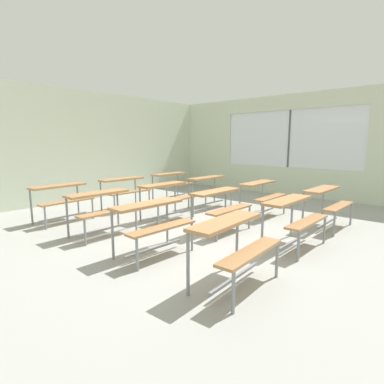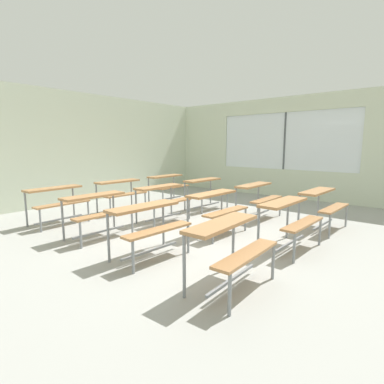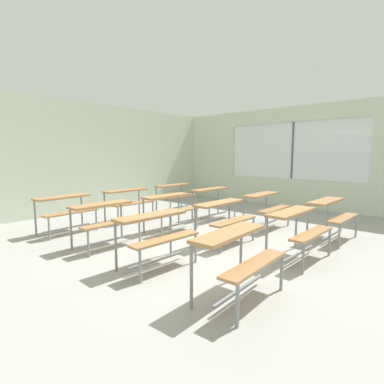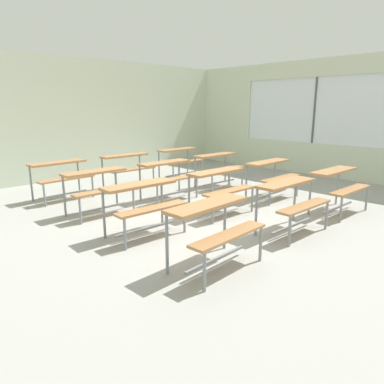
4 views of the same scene
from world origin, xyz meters
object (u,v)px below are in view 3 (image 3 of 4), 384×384
at_px(desk_bench_r1c1, 224,212).
at_px(desk_bench_r3c0, 66,205).
at_px(desk_bench_r1c2, 266,202).
at_px(desk_bench_r2c1, 170,204).
at_px(desk_bench_r0c2, 332,210).
at_px(desk_bench_r0c0, 238,249).
at_px(desk_bench_r3c1, 128,197).
at_px(desk_bench_r3c2, 175,191).
at_px(desk_bench_r2c2, 213,196).
at_px(desk_bench_r1c0, 156,228).
at_px(desk_bench_r2c0, 105,214).
at_px(desk_bench_r0c1, 298,223).

height_order(desk_bench_r1c1, desk_bench_r3c0, same).
height_order(desk_bench_r1c2, desk_bench_r2c1, same).
bearing_deg(desk_bench_r0c2, desk_bench_r3c0, 127.71).
bearing_deg(desk_bench_r0c0, desk_bench_r0c2, -2.86).
bearing_deg(desk_bench_r1c1, desk_bench_r0c0, -139.11).
distance_m(desk_bench_r3c1, desk_bench_r3c2, 1.61).
xyz_separation_m(desk_bench_r1c1, desk_bench_r2c2, (1.55, 1.45, 0.00)).
xyz_separation_m(desk_bench_r2c1, desk_bench_r3c2, (1.61, 1.45, 0.00)).
height_order(desk_bench_r1c0, desk_bench_r3c2, same).
height_order(desk_bench_r2c1, desk_bench_r3c2, same).
relative_size(desk_bench_r0c2, desk_bench_r2c0, 1.01).
height_order(desk_bench_r1c0, desk_bench_r3c1, same).
height_order(desk_bench_r0c1, desk_bench_r2c2, same).
bearing_deg(desk_bench_r1c2, desk_bench_r3c1, 118.19).
bearing_deg(desk_bench_r3c0, desk_bench_r1c0, -93.05).
relative_size(desk_bench_r2c2, desk_bench_r3c1, 1.01).
height_order(desk_bench_r0c1, desk_bench_r3c0, same).
height_order(desk_bench_r3c1, desk_bench_r3c2, same).
bearing_deg(desk_bench_r1c0, desk_bench_r0c0, -89.10).
relative_size(desk_bench_r2c0, desk_bench_r2c1, 0.99).
bearing_deg(desk_bench_r2c1, desk_bench_r0c2, -59.45).
distance_m(desk_bench_r1c1, desk_bench_r2c1, 1.38).
bearing_deg(desk_bench_r1c1, desk_bench_r2c1, 91.67).
xyz_separation_m(desk_bench_r0c2, desk_bench_r1c1, (-1.53, 1.36, 0.00)).
relative_size(desk_bench_r0c0, desk_bench_r1c0, 1.00).
height_order(desk_bench_r1c1, desk_bench_r2c2, same).
distance_m(desk_bench_r2c0, desk_bench_r3c2, 3.41).
relative_size(desk_bench_r0c2, desk_bench_r1c0, 0.99).
distance_m(desk_bench_r1c0, desk_bench_r2c0, 1.37).
distance_m(desk_bench_r1c0, desk_bench_r3c2, 4.20).
bearing_deg(desk_bench_r2c2, desk_bench_r3c2, 90.07).
distance_m(desk_bench_r0c2, desk_bench_r2c0, 4.14).
xyz_separation_m(desk_bench_r0c1, desk_bench_r1c2, (1.47, 1.32, 0.00)).
xyz_separation_m(desk_bench_r0c2, desk_bench_r3c1, (-1.54, 4.18, 0.00)).
height_order(desk_bench_r1c2, desk_bench_r3c1, same).
bearing_deg(desk_bench_r3c0, desk_bench_r0c2, -56.51).
bearing_deg(desk_bench_r3c2, desk_bench_r1c1, -119.88).
height_order(desk_bench_r0c0, desk_bench_r0c2, same).
bearing_deg(desk_bench_r3c0, desk_bench_r0c0, -93.42).
xyz_separation_m(desk_bench_r0c2, desk_bench_r2c0, (-3.05, 2.80, 0.00)).
xyz_separation_m(desk_bench_r0c1, desk_bench_r3c1, (-0.07, 4.15, 0.00)).
xyz_separation_m(desk_bench_r0c1, desk_bench_r2c0, (-1.58, 2.76, 0.00)).
distance_m(desk_bench_r0c1, desk_bench_r1c0, 2.14).
height_order(desk_bench_r2c0, desk_bench_r3c0, same).
bearing_deg(desk_bench_r3c2, desk_bench_r0c2, -91.27).
distance_m(desk_bench_r0c1, desk_bench_r0c2, 1.47).
bearing_deg(desk_bench_r2c0, desk_bench_r0c2, -42.55).
bearing_deg(desk_bench_r0c1, desk_bench_r0c0, -178.58).
relative_size(desk_bench_r0c0, desk_bench_r0c1, 1.01).
distance_m(desk_bench_r1c0, desk_bench_r2c1, 2.03).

